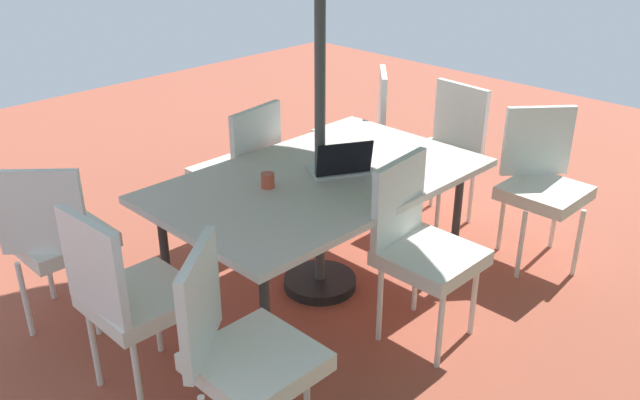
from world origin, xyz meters
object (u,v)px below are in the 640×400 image
object	(u,v)px
chair_north	(421,243)
cup	(268,180)
chair_northwest	(542,180)
chair_south	(241,167)
chair_east	(128,293)
chair_west	(444,148)
chair_southeast	(56,234)
dining_table	(320,184)
chair_northeast	(240,348)
chair_southwest	(362,127)
laptop	(341,166)

from	to	relation	value
chair_north	cup	xyz separation A→B (m)	(0.34, -0.79, 0.22)
chair_northwest	cup	world-z (taller)	chair_northwest
chair_north	chair_south	size ratio (longest dim) A/B	1.00
chair_east	cup	bearing A→B (deg)	-85.07
chair_south	cup	xyz separation A→B (m)	(0.34, 0.67, 0.22)
chair_northwest	cup	bearing A→B (deg)	-167.65
chair_east	chair_south	bearing A→B (deg)	-61.33
chair_west	chair_south	size ratio (longest dim) A/B	1.00
chair_southeast	chair_west	bearing A→B (deg)	-152.18
dining_table	chair_northwest	xyz separation A→B (m)	(-1.24, 0.73, -0.13)
chair_northeast	chair_southwest	bearing A→B (deg)	-6.94
chair_north	chair_southeast	world-z (taller)	same
chair_east	dining_table	bearing A→B (deg)	-91.41
chair_southeast	chair_southwest	distance (m)	2.44
chair_northwest	cup	distance (m)	1.76
chair_east	chair_south	xyz separation A→B (m)	(-1.30, -0.80, 0.00)
cup	chair_south	bearing A→B (deg)	-117.09
chair_west	chair_southwest	xyz separation A→B (m)	(0.07, -0.71, 0.00)
chair_east	cup	size ratio (longest dim) A/B	12.05
chair_west	chair_northeast	distance (m)	2.54
chair_north	chair_east	bearing A→B (deg)	147.24
chair_west	chair_southeast	world-z (taller)	same
chair_east	chair_southeast	bearing A→B (deg)	-4.96
chair_southwest	dining_table	bearing A→B (deg)	-10.45
chair_southeast	cup	distance (m)	1.15
chair_northwest	chair_west	bearing A→B (deg)	127.94
chair_north	laptop	bearing A→B (deg)	77.17
dining_table	chair_southwest	world-z (taller)	chair_southwest
chair_northeast	laptop	size ratio (longest dim) A/B	2.46
chair_southwest	chair_east	bearing A→B (deg)	-24.69
chair_southwest	chair_west	bearing A→B (deg)	53.82
chair_west	laptop	xyz separation A→B (m)	(1.15, 0.08, 0.22)
dining_table	chair_south	xyz separation A→B (m)	(-0.04, -0.77, -0.13)
chair_southeast	chair_northwest	bearing A→B (deg)	-167.18
chair_southeast	laptop	xyz separation A→B (m)	(-1.35, 0.78, 0.22)
chair_south	laptop	size ratio (longest dim) A/B	2.46
chair_east	chair_northeast	xyz separation A→B (m)	(-0.10, 0.67, 0.00)
chair_northwest	chair_south	distance (m)	1.92
chair_northwest	chair_northeast	size ratio (longest dim) A/B	1.00
dining_table	chair_west	world-z (taller)	chair_west
chair_northwest	chair_southeast	size ratio (longest dim) A/B	1.00
chair_northwest	dining_table	bearing A→B (deg)	-169.91
dining_table	cup	world-z (taller)	cup
chair_southeast	chair_east	bearing A→B (deg)	131.37
dining_table	chair_northeast	xyz separation A→B (m)	(1.16, 0.70, -0.13)
chair_northwest	chair_east	size ratio (longest dim) A/B	1.00
dining_table	chair_east	xyz separation A→B (m)	(1.26, 0.03, -0.13)
chair_northwest	chair_east	bearing A→B (deg)	-154.91
laptop	chair_north	bearing A→B (deg)	112.17
chair_south	dining_table	bearing A→B (deg)	78.54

